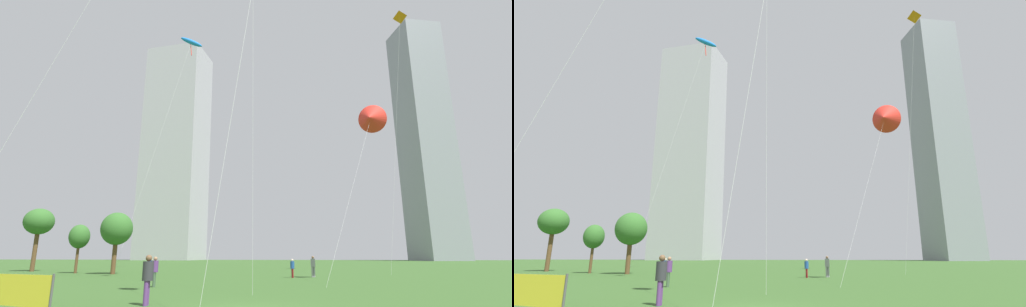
% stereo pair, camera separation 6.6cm
% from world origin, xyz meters
% --- Properties ---
extents(person_standing_0, '(0.36, 0.36, 1.62)m').
position_xyz_m(person_standing_0, '(-9.92, 16.99, 0.94)').
color(person_standing_0, '#3F593F').
rests_on(person_standing_0, ground).
extents(person_standing_1, '(0.39, 0.39, 1.77)m').
position_xyz_m(person_standing_1, '(-6.77, 9.70, 1.02)').
color(person_standing_1, '#3F593F').
rests_on(person_standing_1, ground).
extents(person_standing_2, '(0.42, 0.42, 1.87)m').
position_xyz_m(person_standing_2, '(-3.87, 1.40, 1.08)').
color(person_standing_2, '#593372').
rests_on(person_standing_2, ground).
extents(person_standing_3, '(0.40, 0.40, 1.78)m').
position_xyz_m(person_standing_3, '(3.14, 21.32, 1.03)').
color(person_standing_3, gray).
rests_on(person_standing_3, ground).
extents(person_standing_5, '(0.34, 0.34, 1.55)m').
position_xyz_m(person_standing_5, '(1.35, 20.15, 0.89)').
color(person_standing_5, maroon).
rests_on(person_standing_5, ground).
extents(kite_flying_1, '(5.37, 3.94, 31.09)m').
position_xyz_m(kite_flying_1, '(15.35, 29.54, 30.35)').
color(kite_flying_1, silver).
rests_on(kite_flying_1, ground).
extents(kite_flying_4, '(6.13, 9.57, 33.38)m').
position_xyz_m(kite_flying_4, '(-13.07, 34.84, 32.38)').
color(kite_flying_4, silver).
rests_on(kite_flying_4, ground).
extents(kite_flying_5, '(5.92, 6.73, 13.77)m').
position_xyz_m(kite_flying_5, '(7.99, 15.87, 12.47)').
color(kite_flying_5, silver).
rests_on(kite_flying_5, ground).
extents(park_tree_0, '(3.20, 3.20, 6.15)m').
position_xyz_m(park_tree_0, '(-16.72, 24.32, 4.44)').
color(park_tree_0, brown).
rests_on(park_tree_0, ground).
extents(park_tree_1, '(3.44, 3.44, 7.33)m').
position_xyz_m(park_tree_1, '(-29.25, 29.47, 5.68)').
color(park_tree_1, brown).
rests_on(park_tree_1, ground).
extents(park_tree_2, '(2.15, 2.15, 5.06)m').
position_xyz_m(park_tree_2, '(-21.57, 25.72, 3.75)').
color(park_tree_2, brown).
rests_on(park_tree_2, ground).
extents(distant_highrise_0, '(25.00, 21.33, 87.16)m').
position_xyz_m(distant_highrise_0, '(-47.56, 131.37, 43.58)').
color(distant_highrise_0, '#A8A8AD').
rests_on(distant_highrise_0, ground).
extents(distant_highrise_1, '(17.62, 18.59, 87.56)m').
position_xyz_m(distant_highrise_1, '(48.91, 124.12, 43.78)').
color(distant_highrise_1, gray).
rests_on(distant_highrise_1, ground).
extents(event_banner, '(2.94, 0.90, 1.26)m').
position_xyz_m(event_banner, '(-7.68, -0.46, 0.67)').
color(event_banner, '#4C4C4C').
rests_on(event_banner, ground).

